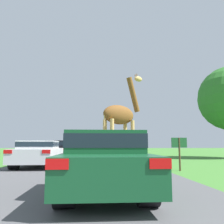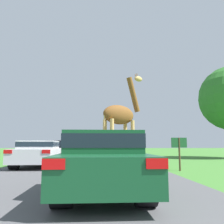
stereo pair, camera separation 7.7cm
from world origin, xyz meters
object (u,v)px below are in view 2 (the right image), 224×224
Objects in this scene: car_queue_right at (59,150)px; sign_post at (179,148)px; giraffe_near_road at (121,118)px; car_queue_left at (98,148)px; car_far_ahead at (39,153)px; car_lead_maroon at (103,160)px.

sign_post is (6.51, -7.69, 0.24)m from car_queue_right.
giraffe_near_road reaches higher than sign_post.
car_queue_right is 9.39m from car_queue_left.
giraffe_near_road is at bearing -56.36° from car_queue_right.
giraffe_near_road is 15.13m from car_queue_left.
car_far_ahead is at bearing -102.51° from car_queue_left.
car_far_ahead is (-4.23, 0.66, -1.76)m from giraffe_near_road.
car_queue_left is at bearing 89.97° from car_lead_maroon.
giraffe_near_road is 1.15× the size of car_lead_maroon.
car_lead_maroon is at bearing -76.31° from car_queue_right.
car_far_ahead is at bearing 114.84° from car_lead_maroon.
sign_post is (3.52, 4.58, 0.24)m from car_lead_maroon.
car_queue_right is at bearing 179.29° from giraffe_near_road.
giraffe_near_road is 1.26× the size of car_queue_right.
car_lead_maroon is at bearing -127.51° from sign_post.
car_queue_left reaches higher than car_far_ahead.
car_queue_right is 0.98× the size of car_far_ahead.
car_queue_right is at bearing 130.23° from sign_post.
car_queue_left is (-1.05, 14.99, -1.76)m from giraffe_near_road.
car_lead_maroon is at bearing -44.10° from giraffe_near_road.
giraffe_near_road is 7.51m from car_queue_right.
sign_post reaches higher than car_far_ahead.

